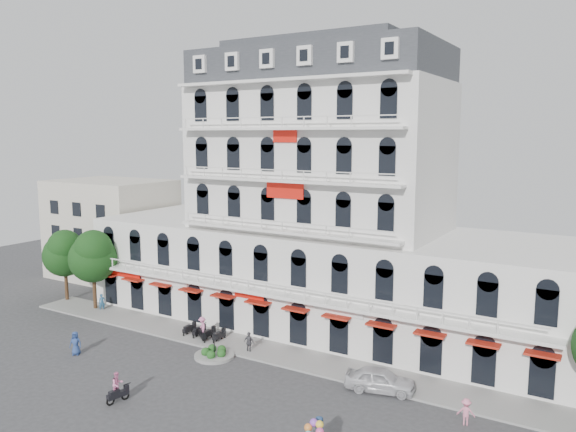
{
  "coord_description": "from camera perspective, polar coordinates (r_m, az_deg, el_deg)",
  "views": [
    {
      "loc": [
        23.89,
        -27.44,
        17.5
      ],
      "look_at": [
        1.43,
        10.0,
        11.18
      ],
      "focal_mm": 35.0,
      "sensor_mm": 36.0,
      "label": 1
    }
  ],
  "objects": [
    {
      "name": "parked_scooter_row",
      "position": [
        50.34,
        -8.52,
        -12.2
      ],
      "size": [
        4.4,
        1.8,
        1.1
      ],
      "primitive_type": null,
      "color": "black",
      "rests_on": "ground"
    },
    {
      "name": "ground",
      "position": [
        40.37,
        -9.52,
        -17.57
      ],
      "size": [
        120.0,
        120.0,
        0.0
      ],
      "primitive_type": "plane",
      "color": "#38383A",
      "rests_on": "ground"
    },
    {
      "name": "pedestrian_left",
      "position": [
        49.13,
        -20.78,
        -11.99
      ],
      "size": [
        1.12,
        0.99,
        1.92
      ],
      "primitive_type": "imported",
      "rotation": [
        0.0,
        0.0,
        0.52
      ],
      "color": "navy",
      "rests_on": "ground"
    },
    {
      "name": "rider_center",
      "position": [
        49.26,
        -8.71,
        -11.24
      ],
      "size": [
        1.4,
        1.21,
        2.19
      ],
      "rotation": [
        0.0,
        0.0,
        5.61
      ],
      "color": "black",
      "rests_on": "ground"
    },
    {
      "name": "flank_building_west",
      "position": [
        72.71,
        -17.46,
        -1.24
      ],
      "size": [
        14.0,
        10.0,
        12.0
      ],
      "primitive_type": "cube",
      "color": "beige",
      "rests_on": "ground"
    },
    {
      "name": "rider_southwest",
      "position": [
        40.15,
        -16.94,
        -16.28
      ],
      "size": [
        0.78,
        1.69,
        2.13
      ],
      "rotation": [
        0.0,
        0.0,
        1.37
      ],
      "color": "black",
      "rests_on": "ground"
    },
    {
      "name": "traffic_island",
      "position": [
        46.25,
        -7.49,
        -13.73
      ],
      "size": [
        3.2,
        3.2,
        1.6
      ],
      "color": "gray",
      "rests_on": "ground"
    },
    {
      "name": "pedestrian_far",
      "position": [
        59.72,
        -18.38,
        -8.35
      ],
      "size": [
        0.71,
        0.77,
        1.77
      ],
      "primitive_type": "imported",
      "rotation": [
        0.0,
        0.0,
        0.99
      ],
      "color": "#29557B",
      "rests_on": "ground"
    },
    {
      "name": "pedestrian_right",
      "position": [
        37.66,
        17.63,
        -18.43
      ],
      "size": [
        1.18,
        0.81,
        1.67
      ],
      "primitive_type": "imported",
      "rotation": [
        0.0,
        0.0,
        3.33
      ],
      "color": "pink",
      "rests_on": "ground"
    },
    {
      "name": "main_building",
      "position": [
        51.88,
        3.19,
        -0.13
      ],
      "size": [
        45.0,
        15.0,
        25.8
      ],
      "color": "silver",
      "rests_on": "ground"
    },
    {
      "name": "sidewalk",
      "position": [
        46.93,
        -2.18,
        -13.56
      ],
      "size": [
        53.0,
        4.0,
        0.16
      ],
      "primitive_type": "cube",
      "color": "gray",
      "rests_on": "ground"
    },
    {
      "name": "parked_car",
      "position": [
        40.65,
        9.35,
        -16.1
      ],
      "size": [
        5.14,
        2.96,
        1.64
      ],
      "primitive_type": "imported",
      "rotation": [
        0.0,
        0.0,
        1.79
      ],
      "color": "silver",
      "rests_on": "ground"
    },
    {
      "name": "tree_west_inner",
      "position": [
        59.27,
        -19.2,
        -3.72
      ],
      "size": [
        4.76,
        4.76,
        8.25
      ],
      "color": "#382314",
      "rests_on": "ground"
    },
    {
      "name": "pedestrian_mid",
      "position": [
        46.55,
        -3.97,
        -12.71
      ],
      "size": [
        1.03,
        0.45,
        1.75
      ],
      "primitive_type": "imported",
      "rotation": [
        0.0,
        0.0,
        3.12
      ],
      "color": "#4E4C53",
      "rests_on": "ground"
    },
    {
      "name": "tree_west_outer",
      "position": [
        63.5,
        -21.75,
        -3.39
      ],
      "size": [
        4.5,
        4.48,
        7.76
      ],
      "color": "#382314",
      "rests_on": "ground"
    }
  ]
}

